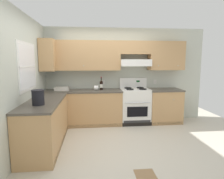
{
  "coord_description": "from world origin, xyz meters",
  "views": [
    {
      "loc": [
        -0.33,
        -3.8,
        1.65
      ],
      "look_at": [
        0.13,
        0.7,
        1.0
      ],
      "focal_mm": 31.32,
      "sensor_mm": 36.0,
      "label": 1
    }
  ],
  "objects_px": {
    "wine_bottle": "(101,85)",
    "bowl": "(62,89)",
    "stove": "(135,105)",
    "bucket": "(38,97)",
    "paper_towel_roll": "(96,88)"
  },
  "relations": [
    {
      "from": "wine_bottle",
      "to": "bucket",
      "type": "distance_m",
      "value": 2.07
    },
    {
      "from": "bowl",
      "to": "bucket",
      "type": "height_order",
      "value": "bucket"
    },
    {
      "from": "bucket",
      "to": "paper_towel_roll",
      "type": "xyz_separation_m",
      "value": [
        1.03,
        1.67,
        -0.08
      ]
    },
    {
      "from": "wine_bottle",
      "to": "paper_towel_roll",
      "type": "xyz_separation_m",
      "value": [
        -0.14,
        -0.05,
        -0.07
      ]
    },
    {
      "from": "wine_bottle",
      "to": "bowl",
      "type": "bearing_deg",
      "value": 178.74
    },
    {
      "from": "paper_towel_roll",
      "to": "bucket",
      "type": "bearing_deg",
      "value": -121.63
    },
    {
      "from": "paper_towel_roll",
      "to": "bowl",
      "type": "bearing_deg",
      "value": 175.6
    },
    {
      "from": "bowl",
      "to": "bucket",
      "type": "bearing_deg",
      "value": -94.72
    },
    {
      "from": "stove",
      "to": "paper_towel_roll",
      "type": "distance_m",
      "value": 1.15
    },
    {
      "from": "wine_bottle",
      "to": "bowl",
      "type": "height_order",
      "value": "wine_bottle"
    },
    {
      "from": "bowl",
      "to": "paper_towel_roll",
      "type": "bearing_deg",
      "value": -4.4
    },
    {
      "from": "stove",
      "to": "wine_bottle",
      "type": "distance_m",
      "value": 1.06
    },
    {
      "from": "stove",
      "to": "wine_bottle",
      "type": "xyz_separation_m",
      "value": [
        -0.9,
        0.05,
        0.57
      ]
    },
    {
      "from": "stove",
      "to": "wine_bottle",
      "type": "bearing_deg",
      "value": 176.71
    },
    {
      "from": "stove",
      "to": "wine_bottle",
      "type": "height_order",
      "value": "wine_bottle"
    }
  ]
}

